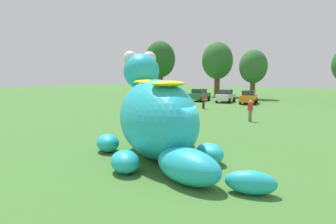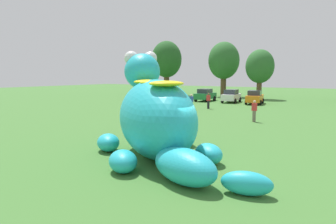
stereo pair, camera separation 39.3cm
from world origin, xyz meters
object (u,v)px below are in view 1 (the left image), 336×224
object	(u,v)px
car_green	(199,95)
spectator_by_cars	(187,102)
car_orange	(249,97)
spectator_near_inflatable	(159,101)
car_white	(226,96)
spectator_mid_field	(203,101)
giant_inflatable_creature	(157,117)
spectator_far_side	(250,111)

from	to	relation	value
car_green	spectator_by_cars	bearing A→B (deg)	-71.69
car_orange	spectator_by_cars	xyz separation A→B (m)	(-3.48, -10.46, -0.01)
car_orange	spectator_near_inflatable	xyz separation A→B (m)	(-7.03, -10.19, -0.01)
spectator_near_inflatable	spectator_by_cars	distance (m)	3.56
spectator_by_cars	car_white	bearing A→B (deg)	89.13
car_white	spectator_mid_field	bearing A→B (deg)	-85.85
car_green	spectator_mid_field	distance (m)	9.68
giant_inflatable_creature	spectator_by_cars	size ratio (longest dim) A/B	5.34
giant_inflatable_creature	car_green	bearing A→B (deg)	111.11
car_orange	spectator_by_cars	world-z (taller)	car_orange
spectator_mid_field	car_orange	bearing A→B (deg)	71.49
car_orange	spectator_near_inflatable	bearing A→B (deg)	-124.60
car_green	spectator_near_inflatable	world-z (taller)	car_green
giant_inflatable_creature	spectator_by_cars	distance (m)	17.95
spectator_near_inflatable	spectator_far_side	distance (m)	12.05
car_white	car_orange	size ratio (longest dim) A/B	0.98
spectator_mid_field	giant_inflatable_creature	bearing A→B (deg)	-71.91
spectator_by_cars	spectator_mid_field	bearing A→B (deg)	71.98
giant_inflatable_creature	spectator_mid_field	bearing A→B (deg)	108.09
car_green	car_orange	world-z (taller)	same
spectator_near_inflatable	spectator_far_side	xyz separation A→B (m)	(11.25, -4.31, 0.00)
car_green	spectator_near_inflatable	distance (m)	10.77
giant_inflatable_creature	car_orange	bearing A→B (deg)	97.41
spectator_mid_field	spectator_by_cars	world-z (taller)	same
car_green	car_orange	distance (m)	7.15
spectator_near_inflatable	spectator_far_side	bearing A→B (deg)	-20.95
spectator_near_inflatable	spectator_by_cars	xyz separation A→B (m)	(3.55, -0.27, 0.00)
spectator_near_inflatable	giant_inflatable_creature	bearing A→B (deg)	-57.87
spectator_by_cars	spectator_near_inflatable	bearing A→B (deg)	175.72
car_white	spectator_mid_field	distance (m)	8.64
spectator_near_inflatable	spectator_by_cars	world-z (taller)	same
car_white	spectator_near_inflatable	world-z (taller)	car_white
spectator_far_side	car_green	bearing A→B (deg)	126.97
car_green	spectator_by_cars	size ratio (longest dim) A/B	2.41
spectator_mid_field	spectator_by_cars	xyz separation A→B (m)	(-0.79, -2.44, 0.00)
giant_inflatable_creature	spectator_near_inflatable	bearing A→B (deg)	122.13
car_white	spectator_by_cars	size ratio (longest dim) A/B	2.48
spectator_mid_field	car_white	bearing A→B (deg)	94.15
car_white	car_green	bearing A→B (deg)	-179.75
spectator_near_inflatable	car_orange	bearing A→B (deg)	55.40
car_green	spectator_far_side	world-z (taller)	car_green
car_white	car_orange	bearing A→B (deg)	-10.15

